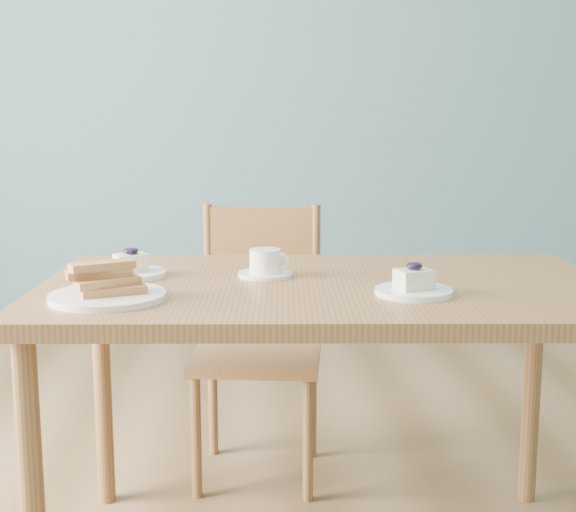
{
  "coord_description": "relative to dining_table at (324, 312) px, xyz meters",
  "views": [
    {
      "loc": [
        -0.02,
        -1.7,
        1.11
      ],
      "look_at": [
        0.09,
        0.19,
        0.77
      ],
      "focal_mm": 50.0,
      "sensor_mm": 36.0,
      "label": 1
    }
  ],
  "objects": [
    {
      "name": "dining_table",
      "position": [
        0.0,
        0.0,
        0.0
      ],
      "size": [
        1.38,
        0.84,
        0.72
      ],
      "rotation": [
        0.0,
        0.0,
        -0.06
      ],
      "color": "olive",
      "rests_on": "ground"
    },
    {
      "name": "dining_chair",
      "position": [
        -0.15,
        0.54,
        -0.22
      ],
      "size": [
        0.42,
        0.41,
        0.83
      ],
      "rotation": [
        0.0,
        0.0,
        -0.13
      ],
      "color": "olive",
      "rests_on": "ground"
    },
    {
      "name": "cheesecake_plate_near",
      "position": [
        0.18,
        -0.14,
        0.09
      ],
      "size": [
        0.17,
        0.17,
        0.07
      ],
      "rotation": [
        0.0,
        0.0,
        0.32
      ],
      "color": "white",
      "rests_on": "dining_table"
    },
    {
      "name": "cheesecake_plate_far",
      "position": [
        -0.47,
        0.1,
        0.09
      ],
      "size": [
        0.17,
        0.17,
        0.07
      ],
      "rotation": [
        0.0,
        0.0,
        0.44
      ],
      "color": "white",
      "rests_on": "dining_table"
    },
    {
      "name": "coffee_cup",
      "position": [
        -0.14,
        0.08,
        0.1
      ],
      "size": [
        0.13,
        0.13,
        0.07
      ],
      "rotation": [
        0.0,
        0.0,
        -0.23
      ],
      "color": "white",
      "rests_on": "dining_table"
    },
    {
      "name": "biscotti_plate",
      "position": [
        -0.49,
        -0.15,
        0.1
      ],
      "size": [
        0.25,
        0.25,
        0.08
      ],
      "rotation": [
        0.0,
        0.0,
        0.43
      ],
      "color": "white",
      "rests_on": "dining_table"
    }
  ]
}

